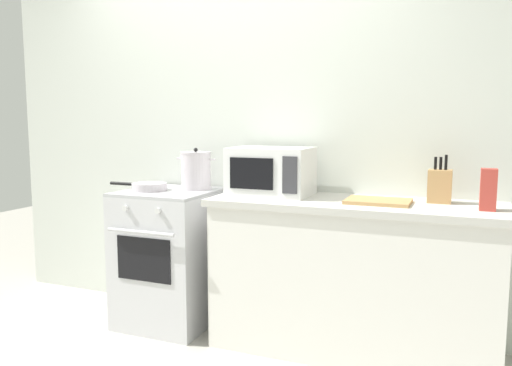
{
  "coord_description": "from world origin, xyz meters",
  "views": [
    {
      "loc": [
        1.49,
        -2.33,
        1.39
      ],
      "look_at": [
        0.29,
        0.6,
        1.0
      ],
      "focal_mm": 35.84,
      "sensor_mm": 36.0,
      "label": 1
    }
  ],
  "objects_px": {
    "stock_pot": "(196,170)",
    "microwave": "(271,171)",
    "stove": "(169,257)",
    "cutting_board": "(378,201)",
    "knife_block": "(440,186)",
    "pasta_box": "(488,190)",
    "frying_pan": "(148,187)"
  },
  "relations": [
    {
      "from": "stock_pot",
      "to": "cutting_board",
      "type": "xyz_separation_m",
      "value": [
        1.25,
        -0.13,
        -0.12
      ]
    },
    {
      "from": "cutting_board",
      "to": "frying_pan",
      "type": "bearing_deg",
      "value": -178.33
    },
    {
      "from": "frying_pan",
      "to": "pasta_box",
      "type": "xyz_separation_m",
      "value": [
        2.09,
        0.01,
        0.08
      ]
    },
    {
      "from": "frying_pan",
      "to": "stock_pot",
      "type": "bearing_deg",
      "value": 33.27
    },
    {
      "from": "knife_block",
      "to": "pasta_box",
      "type": "bearing_deg",
      "value": -34.64
    },
    {
      "from": "stove",
      "to": "stock_pot",
      "type": "bearing_deg",
      "value": 43.01
    },
    {
      "from": "stock_pot",
      "to": "pasta_box",
      "type": "height_order",
      "value": "stock_pot"
    },
    {
      "from": "microwave",
      "to": "cutting_board",
      "type": "height_order",
      "value": "microwave"
    },
    {
      "from": "stock_pot",
      "to": "cutting_board",
      "type": "height_order",
      "value": "stock_pot"
    },
    {
      "from": "cutting_board",
      "to": "microwave",
      "type": "bearing_deg",
      "value": 173.48
    },
    {
      "from": "microwave",
      "to": "pasta_box",
      "type": "xyz_separation_m",
      "value": [
        1.25,
        -0.11,
        -0.04
      ]
    },
    {
      "from": "stove",
      "to": "cutting_board",
      "type": "height_order",
      "value": "cutting_board"
    },
    {
      "from": "stock_pot",
      "to": "pasta_box",
      "type": "xyz_separation_m",
      "value": [
        1.82,
        -0.16,
        -0.02
      ]
    },
    {
      "from": "stove",
      "to": "cutting_board",
      "type": "relative_size",
      "value": 2.56
    },
    {
      "from": "knife_block",
      "to": "pasta_box",
      "type": "distance_m",
      "value": 0.3
    },
    {
      "from": "stock_pot",
      "to": "pasta_box",
      "type": "bearing_deg",
      "value": -5.09
    },
    {
      "from": "stock_pot",
      "to": "knife_block",
      "type": "bearing_deg",
      "value": 0.29
    },
    {
      "from": "microwave",
      "to": "knife_block",
      "type": "distance_m",
      "value": 1.01
    },
    {
      "from": "microwave",
      "to": "knife_block",
      "type": "xyz_separation_m",
      "value": [
        1.01,
        0.06,
        -0.05
      ]
    },
    {
      "from": "microwave",
      "to": "frying_pan",
      "type": "bearing_deg",
      "value": -171.69
    },
    {
      "from": "stove",
      "to": "microwave",
      "type": "xyz_separation_m",
      "value": [
        0.71,
        0.08,
        0.61
      ]
    },
    {
      "from": "stove",
      "to": "cutting_board",
      "type": "bearing_deg",
      "value": 0.05
    },
    {
      "from": "stock_pot",
      "to": "microwave",
      "type": "relative_size",
      "value": 0.59
    },
    {
      "from": "stock_pot",
      "to": "pasta_box",
      "type": "relative_size",
      "value": 1.34
    },
    {
      "from": "knife_block",
      "to": "pasta_box",
      "type": "relative_size",
      "value": 1.25
    },
    {
      "from": "stove",
      "to": "knife_block",
      "type": "distance_m",
      "value": 1.81
    },
    {
      "from": "stove",
      "to": "knife_block",
      "type": "height_order",
      "value": "knife_block"
    },
    {
      "from": "stove",
      "to": "microwave",
      "type": "bearing_deg",
      "value": 6.35
    },
    {
      "from": "stove",
      "to": "microwave",
      "type": "distance_m",
      "value": 0.94
    },
    {
      "from": "stove",
      "to": "frying_pan",
      "type": "height_order",
      "value": "frying_pan"
    },
    {
      "from": "microwave",
      "to": "knife_block",
      "type": "bearing_deg",
      "value": 3.53
    },
    {
      "from": "cutting_board",
      "to": "pasta_box",
      "type": "height_order",
      "value": "pasta_box"
    }
  ]
}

